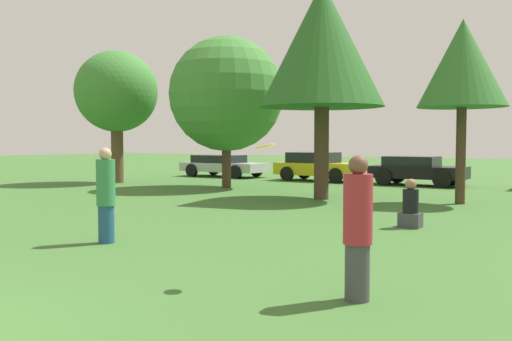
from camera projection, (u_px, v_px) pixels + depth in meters
person_thrower at (106, 195)px, 9.95m from camera, size 0.34×0.34×1.74m
person_catcher at (358, 228)px, 6.34m from camera, size 0.34×0.34×1.69m
frisbee at (266, 146)px, 7.15m from camera, size 0.26×0.25×0.09m
bystander_sitting at (410, 207)px, 11.77m from camera, size 0.45×0.37×1.05m
tree_0 at (116, 93)px, 24.26m from camera, size 3.63×3.63×5.84m
tree_1 at (226, 94)px, 21.66m from camera, size 4.52×4.52×5.97m
tree_2 at (322, 45)px, 17.27m from camera, size 3.94×3.94×6.87m
tree_3 at (463, 64)px, 16.01m from camera, size 2.57×2.57×5.42m
parked_car_silver at (223, 165)px, 28.67m from camera, size 4.55×2.09×1.13m
parked_car_yellow at (317, 166)px, 25.60m from camera, size 4.00×1.85×1.33m
parked_car_black at (417, 170)px, 23.02m from camera, size 3.85×1.90×1.22m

